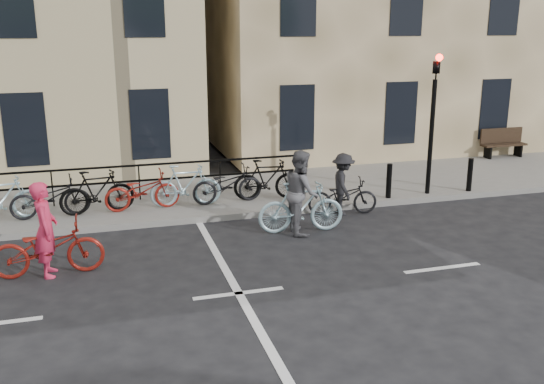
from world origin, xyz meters
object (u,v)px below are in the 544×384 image
object	(u,v)px
bench	(502,142)
cyclist_dark	(343,190)
cyclist_pink	(47,243)
cyclist_grey	(301,200)
traffic_light	(433,107)

from	to	relation	value
bench	cyclist_dark	size ratio (longest dim) A/B	0.90
cyclist_pink	cyclist_grey	xyz separation A→B (m)	(5.26, 0.96, 0.14)
traffic_light	cyclist_dark	size ratio (longest dim) A/B	2.19
traffic_light	bench	bearing A→B (deg)	35.25
bench	cyclist_dark	distance (m)	8.50
cyclist_pink	cyclist_dark	xyz separation A→B (m)	(6.68, 1.95, -0.02)
traffic_light	cyclist_grey	xyz separation A→B (m)	(-4.12, -1.59, -1.70)
bench	cyclist_pink	bearing A→B (deg)	-157.26
cyclist_grey	bench	bearing A→B (deg)	-55.11
cyclist_pink	cyclist_dark	world-z (taller)	cyclist_pink
bench	cyclist_pink	size ratio (longest dim) A/B	0.80
cyclist_pink	cyclist_dark	distance (m)	6.96
traffic_light	cyclist_dark	distance (m)	3.33
cyclist_grey	cyclist_dark	size ratio (longest dim) A/B	1.11
cyclist_pink	traffic_light	bearing A→B (deg)	-74.58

